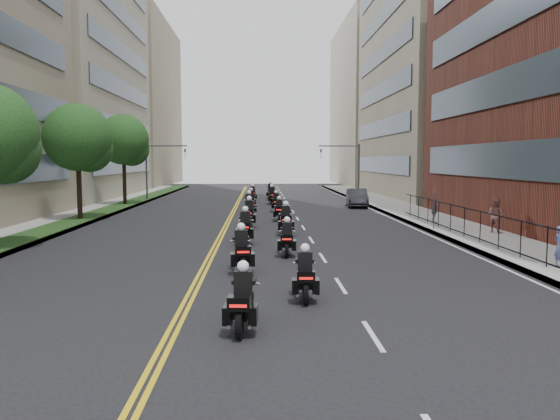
# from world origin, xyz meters

# --- Properties ---
(ground) EXTENTS (160.00, 160.00, 0.00)m
(ground) POSITION_xyz_m (0.00, 0.00, 0.00)
(ground) COLOR black
(ground) RESTS_ON ground
(sidewalk_right) EXTENTS (4.00, 90.00, 0.15)m
(sidewalk_right) POSITION_xyz_m (12.00, 25.00, 0.07)
(sidewalk_right) COLOR gray
(sidewalk_right) RESTS_ON ground
(sidewalk_left) EXTENTS (4.00, 90.00, 0.15)m
(sidewalk_left) POSITION_xyz_m (-12.00, 25.00, 0.07)
(sidewalk_left) COLOR gray
(sidewalk_left) RESTS_ON ground
(grass_strip) EXTENTS (2.00, 90.00, 0.04)m
(grass_strip) POSITION_xyz_m (-11.20, 25.00, 0.17)
(grass_strip) COLOR #1C3B15
(grass_strip) RESTS_ON sidewalk_left
(building_right_tan) EXTENTS (15.11, 28.00, 30.00)m
(building_right_tan) POSITION_xyz_m (21.48, 48.00, 15.00)
(building_right_tan) COLOR gray
(building_right_tan) RESTS_ON ground
(building_right_far) EXTENTS (15.00, 28.00, 26.00)m
(building_right_far) POSITION_xyz_m (21.50, 78.00, 13.00)
(building_right_far) COLOR gray
(building_right_far) RESTS_ON ground
(building_left_mid) EXTENTS (16.11, 28.00, 34.00)m
(building_left_mid) POSITION_xyz_m (-21.98, 48.00, 17.00)
(building_left_mid) COLOR gray
(building_left_mid) RESTS_ON ground
(building_left_far) EXTENTS (16.00, 28.00, 26.00)m
(building_left_far) POSITION_xyz_m (-22.00, 78.00, 13.00)
(building_left_far) COLOR gray
(building_left_far) RESTS_ON ground
(iron_fence) EXTENTS (0.05, 28.00, 1.50)m
(iron_fence) POSITION_xyz_m (11.00, 12.00, 0.90)
(iron_fence) COLOR black
(iron_fence) RESTS_ON sidewalk_right
(street_trees) EXTENTS (4.40, 38.40, 7.98)m
(street_trees) POSITION_xyz_m (-11.05, 18.61, 5.13)
(street_trees) COLOR black
(street_trees) RESTS_ON ground
(traffic_signal_right) EXTENTS (4.09, 0.20, 5.60)m
(traffic_signal_right) POSITION_xyz_m (9.54, 42.00, 3.70)
(traffic_signal_right) COLOR #3F3F44
(traffic_signal_right) RESTS_ON ground
(traffic_signal_left) EXTENTS (4.09, 0.20, 5.60)m
(traffic_signal_left) POSITION_xyz_m (-9.54, 42.00, 3.70)
(traffic_signal_left) COLOR #3F3F44
(traffic_signal_left) RESTS_ON ground
(motorcycle_0) EXTENTS (0.59, 2.23, 1.64)m
(motorcycle_0) POSITION_xyz_m (0.20, 0.57, 0.65)
(motorcycle_0) COLOR black
(motorcycle_0) RESTS_ON ground
(motorcycle_1) EXTENTS (0.53, 2.19, 1.61)m
(motorcycle_1) POSITION_xyz_m (1.92, 3.38, 0.64)
(motorcycle_1) COLOR black
(motorcycle_1) RESTS_ON ground
(motorcycle_2) EXTENTS (0.66, 2.39, 1.77)m
(motorcycle_2) POSITION_xyz_m (-0.05, 7.34, 0.70)
(motorcycle_2) COLOR black
(motorcycle_2) RESTS_ON ground
(motorcycle_3) EXTENTS (0.55, 2.21, 1.63)m
(motorcycle_3) POSITION_xyz_m (1.76, 10.69, 0.64)
(motorcycle_3) COLOR black
(motorcycle_3) RESTS_ON ground
(motorcycle_4) EXTENTS (0.57, 2.45, 1.81)m
(motorcycle_4) POSITION_xyz_m (-0.09, 14.05, 0.71)
(motorcycle_4) COLOR black
(motorcycle_4) RESTS_ON ground
(motorcycle_5) EXTENTS (0.57, 2.47, 1.82)m
(motorcycle_5) POSITION_xyz_m (2.02, 17.06, 0.72)
(motorcycle_5) COLOR black
(motorcycle_5) RESTS_ON ground
(motorcycle_6) EXTENTS (0.64, 2.55, 1.88)m
(motorcycle_6) POSITION_xyz_m (-0.03, 20.40, 0.74)
(motorcycle_6) COLOR black
(motorcycle_6) RESTS_ON ground
(motorcycle_7) EXTENTS (0.52, 2.22, 1.64)m
(motorcycle_7) POSITION_xyz_m (1.89, 23.76, 0.65)
(motorcycle_7) COLOR black
(motorcycle_7) RESTS_ON ground
(motorcycle_8) EXTENTS (0.75, 2.46, 1.82)m
(motorcycle_8) POSITION_xyz_m (-0.13, 27.25, 0.72)
(motorcycle_8) COLOR black
(motorcycle_8) RESTS_ON ground
(motorcycle_9) EXTENTS (0.52, 2.25, 1.66)m
(motorcycle_9) POSITION_xyz_m (1.89, 30.27, 0.66)
(motorcycle_9) COLOR black
(motorcycle_9) RESTS_ON ground
(motorcycle_10) EXTENTS (0.53, 2.27, 1.68)m
(motorcycle_10) POSITION_xyz_m (-0.10, 33.60, 0.66)
(motorcycle_10) COLOR black
(motorcycle_10) RESTS_ON ground
(motorcycle_11) EXTENTS (0.73, 2.49, 1.84)m
(motorcycle_11) POSITION_xyz_m (1.73, 37.11, 0.73)
(motorcycle_11) COLOR black
(motorcycle_11) RESTS_ON ground
(motorcycle_12) EXTENTS (0.54, 2.30, 1.70)m
(motorcycle_12) POSITION_xyz_m (-0.07, 40.72, 0.67)
(motorcycle_12) COLOR black
(motorcycle_12) RESTS_ON ground
(motorcycle_13) EXTENTS (0.57, 2.44, 1.80)m
(motorcycle_13) POSITION_xyz_m (1.72, 44.38, 0.71)
(motorcycle_13) COLOR black
(motorcycle_13) RESTS_ON ground
(parked_sedan) EXTENTS (2.13, 4.88, 1.56)m
(parked_sedan) POSITION_xyz_m (8.94, 34.19, 0.78)
(parked_sedan) COLOR black
(parked_sedan) RESTS_ON ground
(pedestrian_a) EXTENTS (0.49, 0.63, 1.52)m
(pedestrian_a) POSITION_xyz_m (11.44, 6.92, 0.91)
(pedestrian_a) COLOR #535B99
(pedestrian_a) RESTS_ON sidewalk_right
(pedestrian_b) EXTENTS (1.06, 1.12, 1.83)m
(pedestrian_b) POSITION_xyz_m (13.21, 16.38, 1.07)
(pedestrian_b) COLOR #90574E
(pedestrian_b) RESTS_ON sidewalk_right
(pedestrian_c) EXTENTS (0.68, 0.94, 1.48)m
(pedestrian_c) POSITION_xyz_m (11.26, 20.60, 0.89)
(pedestrian_c) COLOR #3E3E45
(pedestrian_c) RESTS_ON sidewalk_right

